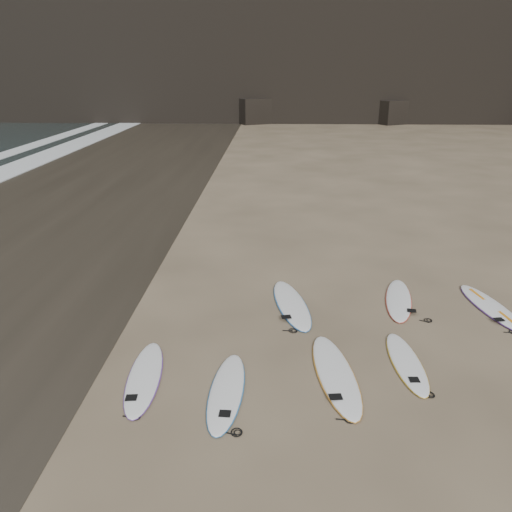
# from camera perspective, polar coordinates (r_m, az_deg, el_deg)

# --- Properties ---
(ground) EXTENTS (240.00, 240.00, 0.00)m
(ground) POSITION_cam_1_polar(r_m,az_deg,el_deg) (10.67, 22.58, -11.78)
(ground) COLOR #897559
(ground) RESTS_ON ground
(wet_sand) EXTENTS (12.00, 200.00, 0.01)m
(wet_sand) POSITION_cam_1_polar(r_m,az_deg,el_deg) (21.29, -24.01, 4.13)
(wet_sand) COLOR #383026
(wet_sand) RESTS_ON ground
(surfboard_0) EXTENTS (0.70, 2.44, 0.09)m
(surfboard_0) POSITION_cam_1_polar(r_m,az_deg,el_deg) (9.25, -3.39, -15.11)
(surfboard_0) COLOR white
(surfboard_0) RESTS_ON ground
(surfboard_1) EXTENTS (0.99, 2.84, 0.10)m
(surfboard_1) POSITION_cam_1_polar(r_m,az_deg,el_deg) (9.78, 9.08, -13.10)
(surfboard_1) COLOR white
(surfboard_1) RESTS_ON ground
(surfboard_2) EXTENTS (0.61, 2.28, 0.08)m
(surfboard_2) POSITION_cam_1_polar(r_m,az_deg,el_deg) (10.43, 16.83, -11.54)
(surfboard_2) COLOR white
(surfboard_2) RESTS_ON ground
(surfboard_5) EXTENTS (1.19, 2.86, 0.10)m
(surfboard_5) POSITION_cam_1_polar(r_m,az_deg,el_deg) (12.26, 4.08, -5.46)
(surfboard_5) COLOR white
(surfboard_5) RESTS_ON ground
(surfboard_6) EXTENTS (1.11, 2.57, 0.09)m
(surfboard_6) POSITION_cam_1_polar(r_m,az_deg,el_deg) (12.96, 15.99, -4.77)
(surfboard_6) COLOR white
(surfboard_6) RESTS_ON ground
(surfboard_7) EXTENTS (1.05, 2.68, 0.09)m
(surfboard_7) POSITION_cam_1_polar(r_m,az_deg,el_deg) (13.35, 25.29, -5.27)
(surfboard_7) COLOR white
(surfboard_7) RESTS_ON ground
(surfboard_11) EXTENTS (0.79, 2.50, 0.09)m
(surfboard_11) POSITION_cam_1_polar(r_m,az_deg,el_deg) (9.81, -12.65, -13.29)
(surfboard_11) COLOR white
(surfboard_11) RESTS_ON ground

